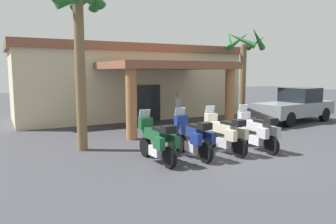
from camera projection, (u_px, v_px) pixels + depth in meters
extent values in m
plane|color=#38383D|center=(237.00, 153.00, 11.43)|extent=(80.00, 80.00, 0.00)
cube|color=beige|center=(129.00, 85.00, 20.95)|extent=(13.88, 5.64, 4.03)
cube|color=#1E2328|center=(146.00, 103.00, 18.67)|extent=(1.80, 0.14, 2.10)
cube|color=brown|center=(164.00, 66.00, 16.35)|extent=(6.11, 4.94, 0.35)
cylinder|color=#9E663D|center=(131.00, 104.00, 13.59)|extent=(0.47, 0.47, 2.99)
cylinder|color=#9E663D|center=(230.00, 99.00, 16.01)|extent=(0.47, 0.47, 2.99)
cube|color=brown|center=(128.00, 50.00, 20.67)|extent=(14.29, 6.05, 0.44)
cylinder|color=black|center=(146.00, 147.00, 10.94)|extent=(0.18, 0.67, 0.66)
cylinder|color=black|center=(169.00, 157.00, 9.61)|extent=(0.18, 0.67, 0.66)
cube|color=silver|center=(157.00, 151.00, 10.25)|extent=(0.36, 0.58, 0.32)
cube|color=#19512D|center=(155.00, 134.00, 10.31)|extent=(0.38, 1.17, 0.34)
cube|color=black|center=(160.00, 129.00, 9.99)|extent=(0.32, 0.62, 0.10)
cube|color=#19512D|center=(146.00, 123.00, 10.82)|extent=(0.46, 0.27, 0.36)
cube|color=#B2BCC6|center=(145.00, 115.00, 10.85)|extent=(0.41, 0.15, 0.36)
cube|color=#19512D|center=(159.00, 143.00, 9.56)|extent=(0.21, 0.45, 0.36)
cube|color=#19512D|center=(174.00, 141.00, 9.82)|extent=(0.21, 0.45, 0.36)
cube|color=black|center=(168.00, 129.00, 9.55)|extent=(0.38, 0.34, 0.22)
cylinder|color=black|center=(181.00, 143.00, 11.54)|extent=(0.16, 0.66, 0.66)
cylinder|color=black|center=(205.00, 153.00, 10.18)|extent=(0.16, 0.66, 0.66)
cube|color=silver|center=(193.00, 146.00, 10.83)|extent=(0.33, 0.57, 0.32)
cube|color=navy|center=(190.00, 131.00, 10.90)|extent=(0.33, 1.16, 0.34)
cube|color=black|center=(196.00, 126.00, 10.57)|extent=(0.29, 0.61, 0.10)
cube|color=navy|center=(181.00, 120.00, 11.42)|extent=(0.45, 0.25, 0.36)
cube|color=#B2BCC6|center=(180.00, 112.00, 11.45)|extent=(0.40, 0.13, 0.36)
cube|color=navy|center=(196.00, 139.00, 10.14)|extent=(0.19, 0.44, 0.36)
cube|color=navy|center=(210.00, 138.00, 10.38)|extent=(0.19, 0.44, 0.36)
cube|color=black|center=(205.00, 126.00, 10.12)|extent=(0.37, 0.33, 0.22)
cylinder|color=black|center=(210.00, 140.00, 12.12)|extent=(0.19, 0.67, 0.66)
cylinder|color=black|center=(239.00, 148.00, 10.80)|extent=(0.19, 0.67, 0.66)
cube|color=silver|center=(224.00, 143.00, 11.43)|extent=(0.36, 0.58, 0.32)
cube|color=beige|center=(222.00, 128.00, 11.50)|extent=(0.39, 1.17, 0.34)
cube|color=black|center=(229.00, 123.00, 11.17)|extent=(0.33, 0.62, 0.10)
cube|color=beige|center=(211.00, 118.00, 12.00)|extent=(0.46, 0.27, 0.36)
cube|color=#B2BCC6|center=(210.00, 110.00, 12.03)|extent=(0.41, 0.15, 0.36)
cube|color=beige|center=(231.00, 135.00, 10.74)|extent=(0.21, 0.45, 0.36)
cube|color=beige|center=(242.00, 134.00, 11.01)|extent=(0.21, 0.45, 0.36)
cube|color=black|center=(239.00, 123.00, 10.74)|extent=(0.38, 0.35, 0.22)
cylinder|color=black|center=(243.00, 137.00, 12.58)|extent=(0.16, 0.66, 0.66)
cylinder|color=black|center=(271.00, 145.00, 11.18)|extent=(0.16, 0.66, 0.66)
cube|color=silver|center=(257.00, 140.00, 11.85)|extent=(0.34, 0.57, 0.32)
cube|color=#B2B2B7|center=(255.00, 126.00, 11.92)|extent=(0.34, 1.16, 0.34)
cube|color=black|center=(261.00, 121.00, 11.58)|extent=(0.30, 0.61, 0.10)
cube|color=#B2B2B7|center=(244.00, 116.00, 12.46)|extent=(0.45, 0.25, 0.36)
cube|color=#B2BCC6|center=(243.00, 109.00, 12.50)|extent=(0.40, 0.13, 0.36)
cube|color=#B2B2B7|center=(263.00, 133.00, 11.16)|extent=(0.19, 0.45, 0.36)
cube|color=#B2B2B7|center=(274.00, 132.00, 11.37)|extent=(0.19, 0.45, 0.36)
cube|color=black|center=(271.00, 121.00, 11.12)|extent=(0.37, 0.33, 0.22)
cylinder|color=#3F334C|center=(177.00, 116.00, 17.93)|extent=(0.14, 0.14, 0.85)
cylinder|color=#3F334C|center=(179.00, 116.00, 17.79)|extent=(0.14, 0.14, 0.85)
cylinder|color=white|center=(178.00, 103.00, 17.77)|extent=(0.32, 0.32, 0.60)
cylinder|color=white|center=(175.00, 102.00, 17.94)|extent=(0.09, 0.09, 0.57)
cylinder|color=white|center=(180.00, 103.00, 17.59)|extent=(0.09, 0.09, 0.57)
sphere|color=tan|center=(178.00, 95.00, 17.72)|extent=(0.23, 0.23, 0.23)
cylinder|color=black|center=(298.00, 112.00, 20.07)|extent=(0.83, 0.37, 0.80)
cylinder|color=black|center=(324.00, 114.00, 18.70)|extent=(0.83, 0.37, 0.80)
cylinder|color=black|center=(263.00, 116.00, 18.11)|extent=(0.83, 0.37, 0.80)
cylinder|color=black|center=(289.00, 120.00, 16.74)|extent=(0.83, 0.37, 0.80)
cube|color=gray|center=(294.00, 109.00, 18.36)|extent=(5.43, 2.68, 0.75)
cube|color=black|center=(300.00, 95.00, 18.55)|extent=(2.05, 2.00, 0.80)
cylinder|color=brown|center=(80.00, 78.00, 11.54)|extent=(0.36, 0.36, 5.31)
cone|color=#236028|center=(86.00, 0.00, 11.80)|extent=(1.22, 1.08, 0.88)
cone|color=#236028|center=(73.00, 0.00, 11.72)|extent=(1.32, 0.48, 0.77)
cylinder|color=brown|center=(243.00, 82.00, 19.60)|extent=(0.37, 0.37, 4.47)
cone|color=#236028|center=(256.00, 42.00, 19.60)|extent=(0.55, 1.80, 0.89)
cone|color=#236028|center=(238.00, 41.00, 20.13)|extent=(1.66, 0.78, 1.31)
cone|color=#236028|center=(229.00, 39.00, 19.36)|extent=(1.16, 1.54, 1.35)
cone|color=#236028|center=(241.00, 39.00, 18.49)|extent=(1.40, 1.55, 1.07)
cone|color=#236028|center=(258.00, 38.00, 18.74)|extent=(1.63, 1.00, 1.31)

